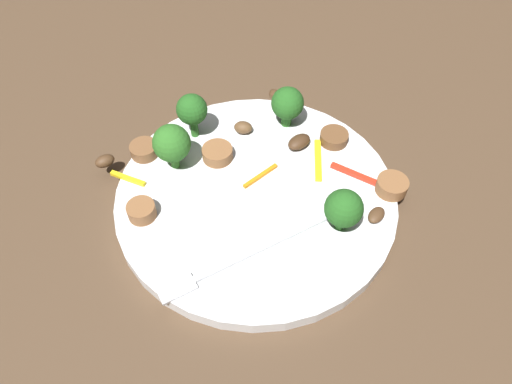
% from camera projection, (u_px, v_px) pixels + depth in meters
% --- Properties ---
extents(ground_plane, '(1.40, 1.40, 0.00)m').
position_uv_depth(ground_plane, '(256.00, 201.00, 0.52)').
color(ground_plane, '#4C3826').
extents(plate, '(0.30, 0.30, 0.02)m').
position_uv_depth(plate, '(256.00, 197.00, 0.52)').
color(plate, white).
rests_on(plate, ground_plane).
extents(fork, '(0.18, 0.02, 0.00)m').
position_uv_depth(fork, '(234.00, 261.00, 0.46)').
color(fork, silver).
rests_on(fork, plate).
extents(broccoli_floret_0, '(0.04, 0.04, 0.06)m').
position_uv_depth(broccoli_floret_0, '(172.00, 144.00, 0.51)').
color(broccoli_floret_0, '#347525').
rests_on(broccoli_floret_0, plate).
extents(broccoli_floret_1, '(0.03, 0.03, 0.06)m').
position_uv_depth(broccoli_floret_1, '(192.00, 110.00, 0.54)').
color(broccoli_floret_1, '#296420').
rests_on(broccoli_floret_1, plate).
extents(broccoli_floret_2, '(0.04, 0.04, 0.05)m').
position_uv_depth(broccoli_floret_2, '(287.00, 104.00, 0.55)').
color(broccoli_floret_2, '#296420').
rests_on(broccoli_floret_2, plate).
extents(broccoli_floret_3, '(0.04, 0.04, 0.05)m').
position_uv_depth(broccoli_floret_3, '(344.00, 209.00, 0.46)').
color(broccoli_floret_3, '#296420').
rests_on(broccoli_floret_3, plate).
extents(sausage_slice_0, '(0.05, 0.05, 0.01)m').
position_uv_depth(sausage_slice_0, '(334.00, 138.00, 0.55)').
color(sausage_slice_0, brown).
rests_on(sausage_slice_0, plate).
extents(sausage_slice_1, '(0.03, 0.03, 0.01)m').
position_uv_depth(sausage_slice_1, '(144.00, 150.00, 0.54)').
color(sausage_slice_1, brown).
rests_on(sausage_slice_1, plate).
extents(sausage_slice_2, '(0.04, 0.04, 0.01)m').
position_uv_depth(sausage_slice_2, '(217.00, 153.00, 0.54)').
color(sausage_slice_2, brown).
rests_on(sausage_slice_2, plate).
extents(sausage_slice_3, '(0.04, 0.04, 0.02)m').
position_uv_depth(sausage_slice_3, '(142.00, 211.00, 0.49)').
color(sausage_slice_3, brown).
rests_on(sausage_slice_3, plate).
extents(sausage_slice_4, '(0.05, 0.05, 0.01)m').
position_uv_depth(sausage_slice_4, '(392.00, 186.00, 0.51)').
color(sausage_slice_4, brown).
rests_on(sausage_slice_4, plate).
extents(mushroom_0, '(0.02, 0.02, 0.01)m').
position_uv_depth(mushroom_0, '(105.00, 161.00, 0.53)').
color(mushroom_0, '#4C331E').
rests_on(mushroom_0, plate).
extents(mushroom_1, '(0.03, 0.02, 0.01)m').
position_uv_depth(mushroom_1, '(299.00, 142.00, 0.55)').
color(mushroom_1, '#422B19').
rests_on(mushroom_1, plate).
extents(mushroom_2, '(0.03, 0.03, 0.01)m').
position_uv_depth(mushroom_2, '(243.00, 128.00, 0.56)').
color(mushroom_2, brown).
rests_on(mushroom_2, plate).
extents(mushroom_3, '(0.02, 0.03, 0.01)m').
position_uv_depth(mushroom_3, '(276.00, 97.00, 0.60)').
color(mushroom_3, '#4C331E').
rests_on(mushroom_3, plate).
extents(mushroom_4, '(0.03, 0.02, 0.01)m').
position_uv_depth(mushroom_4, '(376.00, 215.00, 0.49)').
color(mushroom_4, '#4C331E').
rests_on(mushroom_4, plate).
extents(pepper_strip_0, '(0.05, 0.01, 0.00)m').
position_uv_depth(pepper_strip_0, '(260.00, 176.00, 0.52)').
color(pepper_strip_0, orange).
rests_on(pepper_strip_0, plate).
extents(pepper_strip_1, '(0.04, 0.05, 0.00)m').
position_uv_depth(pepper_strip_1, '(319.00, 161.00, 0.54)').
color(pepper_strip_1, yellow).
rests_on(pepper_strip_1, plate).
extents(pepper_strip_2, '(0.03, 0.05, 0.00)m').
position_uv_depth(pepper_strip_2, '(355.00, 175.00, 0.52)').
color(pepper_strip_2, red).
rests_on(pepper_strip_2, plate).
extents(pepper_strip_3, '(0.03, 0.04, 0.00)m').
position_uv_depth(pepper_strip_3, '(128.00, 178.00, 0.52)').
color(pepper_strip_3, yellow).
rests_on(pepper_strip_3, plate).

